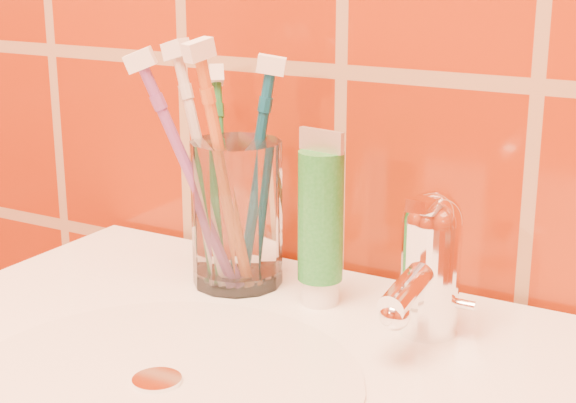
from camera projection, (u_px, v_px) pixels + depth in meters
The scene contains 8 objects.
glass_tumbler at pixel (237, 213), 0.81m from camera, with size 0.08×0.08×0.14m, color white.
toothpaste_tube at pixel (321, 224), 0.76m from camera, with size 0.04×0.04×0.16m.
faucet at pixel (429, 260), 0.70m from camera, with size 0.05×0.11×0.12m.
toothbrush_0 at pixel (223, 171), 0.78m from camera, with size 0.04×0.07×0.24m, color #C36122, non-canonical shape.
toothbrush_1 at pixel (221, 175), 0.84m from camera, with size 0.07×0.08×0.20m, color #1E7238, non-canonical shape.
toothbrush_2 at pixel (190, 174), 0.79m from camera, with size 0.09×0.06×0.22m, color #7B4089, non-canonical shape.
toothbrush_3 at pixel (255, 172), 0.81m from camera, with size 0.05×0.04×0.22m, color navy, non-canonical shape.
toothbrush_4 at pixel (203, 166), 0.81m from camera, with size 0.08×0.03×0.23m, color silver, non-canonical shape.
Camera 1 is at (0.37, 0.46, 1.15)m, focal length 55.00 mm.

